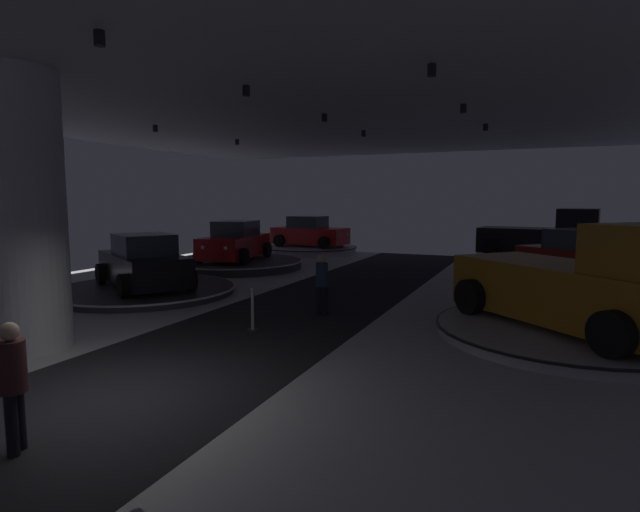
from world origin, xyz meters
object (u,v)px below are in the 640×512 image
(display_car_far_left, at_px, (235,242))
(visitor_walking_far, at_px, (13,379))
(display_platform_far_right, at_px, (583,285))
(display_platform_deep_left, at_px, (310,249))
(visitor_walking_near, at_px, (322,281))
(display_platform_far_left, at_px, (235,264))
(column_left, at_px, (27,213))
(display_car_far_right, at_px, (584,258))
(display_platform_mid_left, at_px, (144,290))
(display_platform_deep_right, at_px, (536,259))
(display_platform_mid_right, at_px, (569,331))
(display_car_deep_left, at_px, (309,233))
(pickup_truck_mid_right, at_px, (584,287))
(pickup_truck_deep_right, at_px, (545,237))
(display_car_mid_left, at_px, (144,263))

(display_car_far_left, height_order, visitor_walking_far, display_car_far_left)
(display_platform_far_right, bearing_deg, display_platform_deep_left, 151.70)
(display_platform_far_right, relative_size, visitor_walking_near, 3.21)
(display_platform_far_left, distance_m, visitor_walking_far, 16.30)
(column_left, distance_m, display_platform_far_right, 16.21)
(column_left, height_order, display_car_far_right, column_left)
(display_car_far_right, bearing_deg, visitor_walking_near, -133.86)
(display_platform_far_left, distance_m, display_platform_mid_left, 6.39)
(display_platform_deep_right, xyz_separation_m, visitor_walking_far, (-5.61, -22.45, 0.75))
(display_platform_deep_right, bearing_deg, column_left, -115.52)
(display_platform_far_left, distance_m, display_platform_mid_right, 14.52)
(display_car_deep_left, distance_m, display_car_far_left, 7.15)
(display_platform_mid_right, bearing_deg, pickup_truck_mid_right, -43.38)
(pickup_truck_deep_right, bearing_deg, display_car_far_left, -149.12)
(display_platform_deep_left, height_order, display_car_mid_left, display_car_mid_left)
(display_platform_deep_right, height_order, visitor_walking_near, visitor_walking_near)
(display_car_far_right, bearing_deg, display_platform_far_right, -39.36)
(display_car_deep_left, relative_size, visitor_walking_near, 2.74)
(column_left, relative_size, visitor_walking_near, 3.46)
(display_car_mid_left, distance_m, visitor_walking_near, 6.36)
(display_car_deep_left, xyz_separation_m, display_car_far_right, (13.30, -7.14, -0.05))
(display_platform_deep_right, height_order, display_platform_mid_right, display_platform_deep_right)
(display_platform_far_right, relative_size, display_car_far_right, 1.16)
(pickup_truck_deep_right, height_order, visitor_walking_far, pickup_truck_deep_right)
(display_platform_deep_right, height_order, display_car_mid_left, display_car_mid_left)
(display_car_deep_left, bearing_deg, display_platform_far_left, -92.61)
(display_car_far_left, xyz_separation_m, display_platform_mid_right, (12.89, -6.72, -0.99))
(display_car_far_left, distance_m, display_platform_mid_right, 14.57)
(display_platform_deep_right, distance_m, pickup_truck_mid_right, 14.53)
(display_platform_mid_right, distance_m, visitor_walking_far, 10.38)
(display_car_deep_left, xyz_separation_m, display_platform_mid_right, (12.56, -13.86, -0.98))
(display_platform_far_left, xyz_separation_m, display_platform_mid_right, (12.88, -6.69, -0.06))
(pickup_truck_deep_right, bearing_deg, display_platform_deep_left, -178.38)
(display_platform_far_right, distance_m, display_car_mid_left, 14.44)
(display_platform_far_left, bearing_deg, display_car_far_right, 0.13)
(visitor_walking_near, bearing_deg, display_platform_mid_left, 175.99)
(pickup_truck_deep_right, distance_m, pickup_truck_mid_right, 14.44)
(display_platform_mid_left, height_order, visitor_walking_far, visitor_walking_far)
(display_platform_far_left, xyz_separation_m, display_car_far_left, (-0.01, 0.03, 0.93))
(display_car_deep_left, xyz_separation_m, display_platform_mid_left, (0.36, -13.52, -1.00))
(pickup_truck_mid_right, relative_size, display_car_mid_left, 1.17)
(display_platform_deep_left, bearing_deg, display_car_far_right, -28.28)
(display_car_far_left, relative_size, display_car_far_right, 1.01)
(visitor_walking_far, bearing_deg, pickup_truck_mid_right, 50.66)
(display_platform_mid_right, bearing_deg, visitor_walking_near, -178.97)
(display_platform_mid_left, relative_size, visitor_walking_far, 3.62)
(pickup_truck_deep_right, bearing_deg, visitor_walking_near, -110.80)
(pickup_truck_deep_right, bearing_deg, display_platform_far_right, -81.29)
(display_platform_mid_left, height_order, display_car_mid_left, display_car_mid_left)
(display_platform_far_right, bearing_deg, display_platform_far_left, -179.96)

